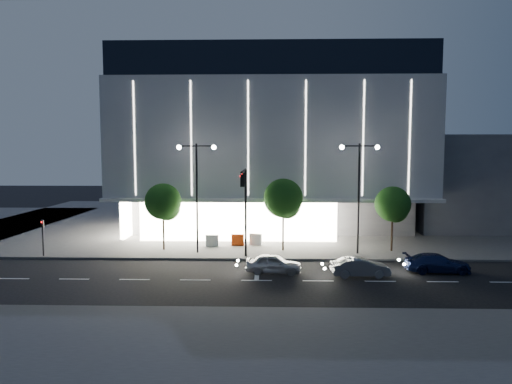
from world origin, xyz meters
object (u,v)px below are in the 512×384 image
object	(u,v)px
traffic_mast	(245,196)
barrier_c	(238,240)
tree_mid	(284,200)
tree_right	(393,206)
car_third	(437,263)
ped_signal_far	(43,234)
barrier_d	(256,239)
car_lead	(274,264)
street_lamp_east	(359,182)
street_lamp_west	(197,181)
car_second	(360,267)
barrier_b	(212,241)
tree_left	(163,204)

from	to	relation	value
traffic_mast	barrier_c	xyz separation A→B (m)	(-0.90, 5.47, -4.38)
tree_mid	tree_right	world-z (taller)	tree_mid
tree_right	car_third	size ratio (longest dim) A/B	1.24
ped_signal_far	barrier_d	distance (m)	17.33
car_third	barrier_d	distance (m)	15.24
traffic_mast	car_third	xyz separation A→B (m)	(13.50, -2.47, -4.38)
tree_right	car_lead	xyz separation A→B (m)	(-9.89, -6.71, -3.23)
barrier_c	barrier_d	bearing A→B (deg)	10.34
street_lamp_east	ped_signal_far	distance (m)	25.37
street_lamp_west	car_second	distance (m)	14.52
street_lamp_east	car_lead	distance (m)	10.37
tree_mid	tree_right	xyz separation A→B (m)	(9.00, -0.00, -0.45)
traffic_mast	barrier_c	size ratio (longest dim) A/B	6.43
street_lamp_east	car_lead	xyz separation A→B (m)	(-6.87, -5.69, -5.30)
car_third	barrier_d	world-z (taller)	car_third
barrier_b	barrier_d	distance (m)	3.83
ped_signal_far	tree_right	bearing A→B (deg)	5.14
barrier_d	traffic_mast	bearing A→B (deg)	-78.91
street_lamp_east	tree_right	xyz separation A→B (m)	(3.03, 1.02, -2.07)
car_second	barrier_b	world-z (taller)	car_second
car_lead	ped_signal_far	bearing A→B (deg)	82.12
traffic_mast	barrier_b	xyz separation A→B (m)	(-3.10, 5.06, -4.38)
tree_right	car_third	world-z (taller)	tree_right
car_second	tree_left	bearing A→B (deg)	60.10
ped_signal_far	tree_right	distance (m)	28.21
barrier_c	car_lead	bearing A→B (deg)	-70.04
car_lead	barrier_b	size ratio (longest dim) A/B	3.50
tree_left	car_lead	size ratio (longest dim) A/B	1.49
tree_left	car_third	distance (m)	21.65
car_second	barrier_b	bearing A→B (deg)	47.98
street_lamp_east	barrier_b	bearing A→B (deg)	168.80
traffic_mast	barrier_b	distance (m)	7.38
barrier_b	car_lead	bearing A→B (deg)	-62.09
street_lamp_east	tree_right	world-z (taller)	street_lamp_east
ped_signal_far	barrier_c	distance (m)	15.75
tree_left	car_second	bearing A→B (deg)	-26.45
car_third	barrier_d	bearing A→B (deg)	58.68
street_lamp_east	tree_right	size ratio (longest dim) A/B	1.63
car_lead	barrier_d	distance (m)	8.89
car_third	barrier_b	distance (m)	18.23
tree_left	traffic_mast	bearing A→B (deg)	-27.84
tree_right	street_lamp_east	bearing A→B (deg)	-161.37
street_lamp_east	tree_mid	size ratio (longest dim) A/B	1.46
tree_right	barrier_c	size ratio (longest dim) A/B	5.01
barrier_b	tree_right	bearing A→B (deg)	-10.25
ped_signal_far	barrier_b	world-z (taller)	ped_signal_far
street_lamp_east	ped_signal_far	size ratio (longest dim) A/B	3.00
street_lamp_east	car_third	bearing A→B (deg)	-48.75
ped_signal_far	car_second	size ratio (longest dim) A/B	0.77
street_lamp_east	tree_mid	xyz separation A→B (m)	(-5.97, 1.02, -1.62)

